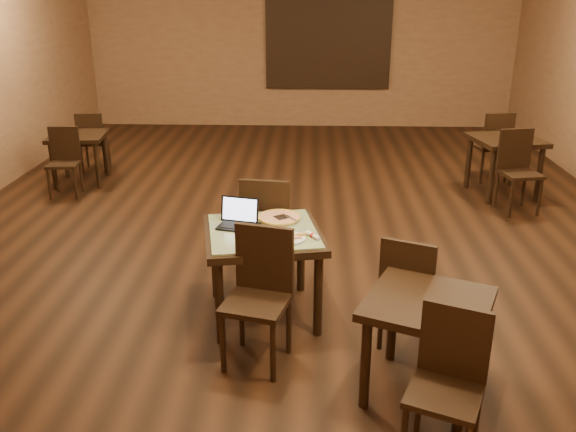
{
  "coord_description": "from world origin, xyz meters",
  "views": [
    {
      "loc": [
        0.18,
        -6.84,
        2.6
      ],
      "look_at": [
        0.01,
        -2.25,
        0.85
      ],
      "focal_mm": 38.0,
      "sensor_mm": 36.0,
      "label": 1
    }
  ],
  "objects_px": {
    "other_table_b_chair_near": "(64,157)",
    "other_table_b_chair_far": "(92,139)",
    "other_table_a_chair_near": "(517,166)",
    "other_table_b": "(78,143)",
    "other_table_c_chair_far": "(409,287)",
    "pizza_pan": "(279,219)",
    "other_table_a_chair_far": "(494,143)",
    "chair_main_far": "(267,224)",
    "other_table_c_chair_near": "(449,376)",
    "tiled_table": "(263,242)",
    "chair_main_near": "(260,288)",
    "laptop": "(239,219)",
    "other_table_c": "(427,316)",
    "other_table_a": "(505,148)"
  },
  "relations": [
    {
      "from": "chair_main_far",
      "to": "other_table_b_chair_far",
      "type": "xyz_separation_m",
      "value": [
        -2.79,
        3.47,
        -0.08
      ]
    },
    {
      "from": "pizza_pan",
      "to": "other_table_a_chair_far",
      "type": "relative_size",
      "value": 0.35
    },
    {
      "from": "other_table_a_chair_near",
      "to": "other_table_a_chair_far",
      "type": "distance_m",
      "value": 1.15
    },
    {
      "from": "laptop",
      "to": "pizza_pan",
      "type": "xyz_separation_m",
      "value": [
        0.32,
        0.14,
        -0.05
      ]
    },
    {
      "from": "other_table_a_chair_far",
      "to": "other_table_b_chair_far",
      "type": "bearing_deg",
      "value": -14.19
    },
    {
      "from": "chair_main_far",
      "to": "other_table_a_chair_far",
      "type": "relative_size",
      "value": 1.04
    },
    {
      "from": "other_table_b_chair_near",
      "to": "other_table_c_chair_near",
      "type": "xyz_separation_m",
      "value": [
        3.99,
        -4.61,
        0.02
      ]
    },
    {
      "from": "other_table_b_chair_near",
      "to": "other_table_c_chair_near",
      "type": "relative_size",
      "value": 0.96
    },
    {
      "from": "tiled_table",
      "to": "other_table_b_chair_near",
      "type": "bearing_deg",
      "value": 121.74
    },
    {
      "from": "other_table_c_chair_near",
      "to": "other_table_a",
      "type": "bearing_deg",
      "value": 93.78
    },
    {
      "from": "other_table_b_chair_far",
      "to": "other_table_c_chair_far",
      "type": "distance_m",
      "value": 6.0
    },
    {
      "from": "other_table_b_chair_far",
      "to": "other_table_c",
      "type": "distance_m",
      "value": 6.45
    },
    {
      "from": "tiled_table",
      "to": "chair_main_near",
      "type": "xyz_separation_m",
      "value": [
        0.02,
        -0.61,
        -0.09
      ]
    },
    {
      "from": "other_table_a_chair_near",
      "to": "other_table_b",
      "type": "relative_size",
      "value": 1.23
    },
    {
      "from": "other_table_a",
      "to": "other_table_c",
      "type": "relative_size",
      "value": 0.96
    },
    {
      "from": "other_table_c_chair_near",
      "to": "tiled_table",
      "type": "bearing_deg",
      "value": 150.44
    },
    {
      "from": "other_table_a",
      "to": "other_table_a_chair_near",
      "type": "distance_m",
      "value": 0.58
    },
    {
      "from": "tiled_table",
      "to": "other_table_a_chair_near",
      "type": "bearing_deg",
      "value": 31.95
    },
    {
      "from": "chair_main_far",
      "to": "other_table_c_chair_far",
      "type": "relative_size",
      "value": 1.11
    },
    {
      "from": "pizza_pan",
      "to": "other_table_a_chair_near",
      "type": "relative_size",
      "value": 0.35
    },
    {
      "from": "other_table_c",
      "to": "other_table_a_chair_far",
      "type": "bearing_deg",
      "value": 93.39
    },
    {
      "from": "other_table_b_chair_near",
      "to": "other_table_a_chair_far",
      "type": "bearing_deg",
      "value": 1.58
    },
    {
      "from": "tiled_table",
      "to": "chair_main_near",
      "type": "distance_m",
      "value": 0.62
    },
    {
      "from": "pizza_pan",
      "to": "other_table_b_chair_far",
      "type": "distance_m",
      "value": 4.84
    },
    {
      "from": "tiled_table",
      "to": "other_table_a_chair_near",
      "type": "distance_m",
      "value": 3.92
    },
    {
      "from": "tiled_table",
      "to": "chair_main_near",
      "type": "bearing_deg",
      "value": -98.85
    },
    {
      "from": "laptop",
      "to": "other_table_b_chair_near",
      "type": "relative_size",
      "value": 0.41
    },
    {
      "from": "chair_main_near",
      "to": "chair_main_far",
      "type": "bearing_deg",
      "value": 106.4
    },
    {
      "from": "laptop",
      "to": "other_table_b_chair_near",
      "type": "height_order",
      "value": "laptop"
    },
    {
      "from": "pizza_pan",
      "to": "tiled_table",
      "type": "bearing_deg",
      "value": -116.57
    },
    {
      "from": "other_table_b_chair_near",
      "to": "other_table_b_chair_far",
      "type": "bearing_deg",
      "value": 83.05
    },
    {
      "from": "chair_main_far",
      "to": "other_table_b_chair_far",
      "type": "height_order",
      "value": "chair_main_far"
    },
    {
      "from": "pizza_pan",
      "to": "other_table_b_chair_near",
      "type": "xyz_separation_m",
      "value": [
        -2.94,
        2.82,
        -0.27
      ]
    },
    {
      "from": "other_table_c_chair_near",
      "to": "other_table_c_chair_far",
      "type": "height_order",
      "value": "same"
    },
    {
      "from": "laptop",
      "to": "other_table_c",
      "type": "height_order",
      "value": "laptop"
    },
    {
      "from": "other_table_b_chair_far",
      "to": "other_table_a_chair_far",
      "type": "bearing_deg",
      "value": 171.33
    },
    {
      "from": "tiled_table",
      "to": "chair_main_far",
      "type": "height_order",
      "value": "chair_main_far"
    },
    {
      "from": "other_table_a",
      "to": "other_table_b_chair_near",
      "type": "relative_size",
      "value": 1.09
    },
    {
      "from": "chair_main_far",
      "to": "pizza_pan",
      "type": "bearing_deg",
      "value": 115.94
    },
    {
      "from": "tiled_table",
      "to": "other_table_b",
      "type": "distance_m",
      "value": 4.54
    },
    {
      "from": "other_table_c_chair_near",
      "to": "other_table_a_chair_near",
      "type": "bearing_deg",
      "value": 91.55
    },
    {
      "from": "other_table_b_chair_far",
      "to": "other_table_c",
      "type": "relative_size",
      "value": 0.89
    },
    {
      "from": "other_table_c_chair_near",
      "to": "other_table_b_chair_far",
      "type": "bearing_deg",
      "value": 148.64
    },
    {
      "from": "laptop",
      "to": "other_table_b",
      "type": "relative_size",
      "value": 0.45
    },
    {
      "from": "pizza_pan",
      "to": "other_table_c",
      "type": "xyz_separation_m",
      "value": [
        1.02,
        -1.25,
        -0.18
      ]
    },
    {
      "from": "other_table_a_chair_near",
      "to": "other_table_c_chair_near",
      "type": "xyz_separation_m",
      "value": [
        -1.7,
        -4.23,
        -0.04
      ]
    },
    {
      "from": "other_table_a_chair_far",
      "to": "other_table_b",
      "type": "relative_size",
      "value": 1.23
    },
    {
      "from": "tiled_table",
      "to": "other_table_b",
      "type": "xyz_separation_m",
      "value": [
        -2.81,
        3.57,
        -0.09
      ]
    },
    {
      "from": "other_table_a",
      "to": "other_table_a_chair_near",
      "type": "relative_size",
      "value": 0.97
    },
    {
      "from": "other_table_b",
      "to": "laptop",
      "type": "bearing_deg",
      "value": -59.07
    }
  ]
}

